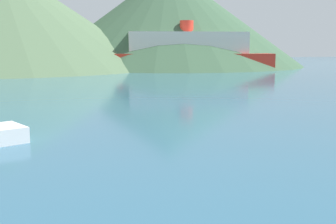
# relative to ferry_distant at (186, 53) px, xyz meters

# --- Properties ---
(ferry_distant) EXTENTS (23.90, 11.99, 6.74)m
(ferry_distant) POSITION_rel_ferry_distant_xyz_m (0.00, 0.00, 0.00)
(ferry_distant) COLOR red
(ferry_distant) RESTS_ON ground_plane
(hill_east) EXTENTS (44.52, 44.52, 16.20)m
(hill_east) POSITION_rel_ferry_distant_xyz_m (1.98, 14.05, 5.83)
(hill_east) COLOR #38563D
(hill_east) RESTS_ON ground_plane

